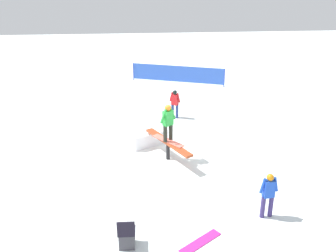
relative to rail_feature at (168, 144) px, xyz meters
name	(u,v)px	position (x,y,z in m)	size (l,w,h in m)	color
ground_plane	(168,159)	(0.00, 0.00, -0.63)	(60.00, 60.00, 0.00)	white
rail_feature	(168,144)	(0.00, 0.00, 0.00)	(2.57, 1.53, 0.74)	black
snow_kicker_ramp	(141,133)	(-1.83, -0.96, -0.35)	(1.80, 1.50, 0.57)	white
main_rider_on_rail	(168,123)	(0.00, 0.00, 0.81)	(1.31, 1.13, 1.41)	#F47160
bystander_blue	(268,193)	(3.76, 2.47, 0.15)	(0.23, 0.57, 1.39)	navy
bystander_red	(175,102)	(-4.20, 0.71, 0.13)	(0.38, 0.51, 1.36)	navy
loose_snowboard_magenta	(200,242)	(4.70, 0.42, -0.62)	(1.31, 0.28, 0.02)	#CF2997
folding_chair	(127,234)	(4.69, -1.47, -0.22)	(0.45, 0.45, 0.88)	#3F3F44
safety_fence	(178,74)	(-9.98, 1.50, -0.03)	(2.03, 5.47, 1.10)	blue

